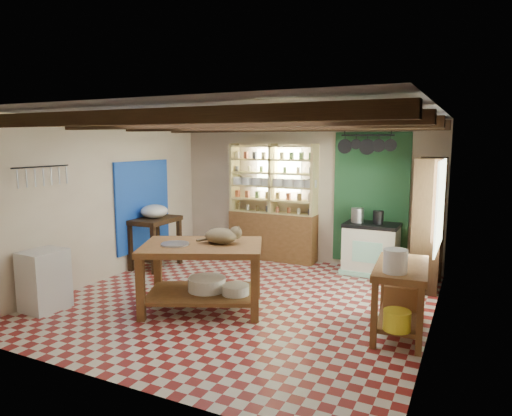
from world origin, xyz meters
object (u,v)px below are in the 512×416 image
at_px(work_table, 203,276).
at_px(cat, 221,236).
at_px(stove, 371,249).
at_px(right_counter, 400,299).
at_px(white_cabinet, 44,280).
at_px(prep_table, 155,243).

distance_m(work_table, cat, 0.60).
xyz_separation_m(stove, right_counter, (0.83, -2.31, -0.02)).
bearing_deg(white_cabinet, cat, 30.79).
xyz_separation_m(prep_table, cat, (2.07, -1.22, 0.54)).
distance_m(work_table, prep_table, 2.31).
xyz_separation_m(white_cabinet, cat, (2.09, 1.11, 0.59)).
relative_size(work_table, prep_table, 1.75).
bearing_deg(prep_table, white_cabinet, -92.15).
bearing_deg(white_cabinet, work_table, 29.83).
bearing_deg(white_cabinet, stove, 48.13).
height_order(work_table, stove, work_table).
xyz_separation_m(prep_table, white_cabinet, (-0.02, -2.32, -0.04)).
bearing_deg(work_table, white_cabinet, -177.58).
bearing_deg(work_table, right_counter, -16.95).
bearing_deg(cat, prep_table, 115.14).
xyz_separation_m(work_table, right_counter, (2.51, 0.33, -0.03)).
height_order(right_counter, cat, cat).
xyz_separation_m(prep_table, right_counter, (4.38, -1.03, -0.04)).
bearing_deg(prep_table, work_table, -37.82).
bearing_deg(white_cabinet, prep_table, 92.44).
distance_m(stove, white_cabinet, 5.07).
bearing_deg(right_counter, work_table, -177.32).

